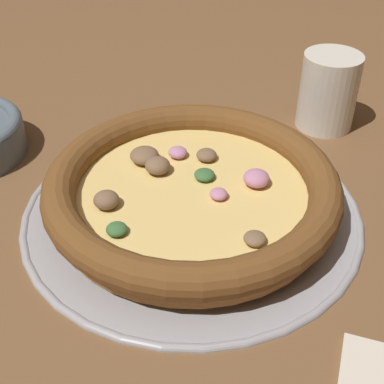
{
  "coord_description": "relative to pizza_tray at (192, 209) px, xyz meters",
  "views": [
    {
      "loc": [
        0.1,
        0.4,
        0.34
      ],
      "look_at": [
        0.0,
        0.0,
        0.02
      ],
      "focal_mm": 50.0,
      "sensor_mm": 36.0,
      "label": 1
    }
  ],
  "objects": [
    {
      "name": "ground_plane",
      "position": [
        0.0,
        0.0,
        -0.0
      ],
      "size": [
        3.0,
        3.0,
        0.0
      ],
      "primitive_type": "plane",
      "color": "brown"
    },
    {
      "name": "pizza_tray",
      "position": [
        0.0,
        0.0,
        0.0
      ],
      "size": [
        0.34,
        0.34,
        0.01
      ],
      "color": "#9E9EA3",
      "rests_on": "ground_plane"
    },
    {
      "name": "pizza",
      "position": [
        0.0,
        -0.0,
        0.03
      ],
      "size": [
        0.29,
        0.29,
        0.04
      ],
      "color": "#A86B33",
      "rests_on": "pizza_tray"
    },
    {
      "name": "drinking_cup",
      "position": [
        -0.2,
        -0.13,
        0.04
      ],
      "size": [
        0.07,
        0.07,
        0.09
      ],
      "color": "silver",
      "rests_on": "ground_plane"
    }
  ]
}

